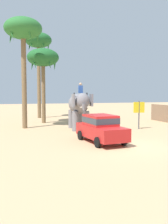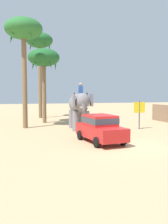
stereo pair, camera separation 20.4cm
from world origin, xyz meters
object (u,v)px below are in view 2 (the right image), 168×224
object	(u,v)px
car_sedan_foreground	(100,127)
elephant_with_mahout	(79,106)
palm_tree_left_of_road	(40,44)
palm_tree_behind_elephant	(44,59)
palm_tree_near_hut	(24,32)
signboard_yellow	(139,109)

from	to	relation	value
car_sedan_foreground	elephant_with_mahout	size ratio (longest dim) A/B	1.09
car_sedan_foreground	palm_tree_left_of_road	world-z (taller)	palm_tree_left_of_road
elephant_with_mahout	palm_tree_behind_elephant	distance (m)	7.52
palm_tree_near_hut	palm_tree_left_of_road	world-z (taller)	palm_tree_left_of_road
car_sedan_foreground	palm_tree_left_of_road	distance (m)	18.43
palm_tree_behind_elephant	signboard_yellow	bearing A→B (deg)	-43.68
elephant_with_mahout	palm_tree_near_hut	size ratio (longest dim) A/B	0.42
palm_tree_behind_elephant	signboard_yellow	xyz separation A→B (m)	(7.13, -6.81, -4.76)
palm_tree_left_of_road	signboard_yellow	xyz separation A→B (m)	(6.97, -12.11, -7.35)
elephant_with_mahout	palm_tree_near_hut	bearing A→B (deg)	152.87
signboard_yellow	palm_tree_left_of_road	bearing A→B (deg)	119.93
palm_tree_behind_elephant	palm_tree_near_hut	size ratio (longest dim) A/B	0.80
car_sedan_foreground	palm_tree_near_hut	distance (m)	11.36
elephant_with_mahout	palm_tree_behind_elephant	size ratio (longest dim) A/B	0.52
elephant_with_mahout	palm_tree_left_of_road	world-z (taller)	palm_tree_left_of_road
car_sedan_foreground	signboard_yellow	size ratio (longest dim) A/B	1.78
palm_tree_behind_elephant	palm_tree_near_hut	world-z (taller)	palm_tree_near_hut
palm_tree_near_hut	car_sedan_foreground	bearing A→B (deg)	-61.76
elephant_with_mahout	signboard_yellow	world-z (taller)	elephant_with_mahout
elephant_with_mahout	palm_tree_left_of_road	size ratio (longest dim) A/B	0.38
car_sedan_foreground	signboard_yellow	bearing A→B (deg)	40.48
car_sedan_foreground	palm_tree_behind_elephant	bearing A→B (deg)	100.39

